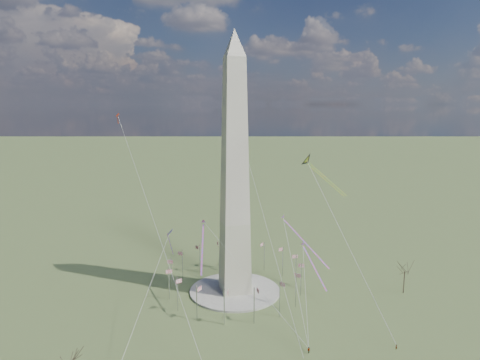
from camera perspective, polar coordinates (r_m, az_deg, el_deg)
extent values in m
plane|color=#4A5F2F|center=(176.57, -0.68, -14.67)|extent=(2000.00, 2000.00, 0.00)
cylinder|color=#AFADA0|center=(176.40, -0.68, -14.56)|extent=(36.00, 36.00, 0.80)
pyramid|color=beige|center=(161.90, -0.75, 17.84)|extent=(9.90, 9.90, 10.00)
cylinder|color=silver|center=(181.71, 7.45, -11.79)|extent=(0.36, 0.36, 13.00)
cube|color=#A91620|center=(180.94, 7.33, -10.09)|extent=(2.40, 0.08, 1.50)
cylinder|color=silver|center=(189.61, 5.72, -10.81)|extent=(0.36, 0.36, 13.00)
cube|color=#A91620|center=(188.68, 5.47, -9.20)|extent=(2.25, 0.99, 1.50)
cylinder|color=silver|center=(195.24, 3.25, -10.15)|extent=(0.36, 0.36, 13.00)
cube|color=#A91620|center=(194.03, 2.92, -8.61)|extent=(1.75, 1.75, 1.50)
cylinder|color=silver|center=(197.97, 0.38, -9.84)|extent=(0.36, 0.36, 13.00)
cube|color=#A91620|center=(196.39, 0.00, -8.37)|extent=(0.99, 2.25, 1.50)
cylinder|color=silver|center=(197.51, -2.60, -9.90)|extent=(0.36, 0.36, 13.00)
cube|color=#A91620|center=(195.51, -2.99, -8.47)|extent=(0.08, 2.40, 1.50)
cylinder|color=silver|center=(193.90, -5.39, -10.32)|extent=(0.36, 0.36, 13.00)
cube|color=#A91620|center=(191.48, -5.75, -8.91)|extent=(0.99, 2.25, 1.50)
cylinder|color=silver|center=(187.54, -7.68, -11.09)|extent=(0.36, 0.36, 13.00)
cube|color=#A91620|center=(184.74, -7.96, -9.68)|extent=(1.75, 1.75, 1.50)
cylinder|color=silver|center=(179.16, -9.14, -12.16)|extent=(0.36, 0.36, 13.00)
cube|color=#A91620|center=(176.08, -9.31, -10.72)|extent=(2.25, 0.99, 1.50)
cylinder|color=silver|center=(169.85, -9.45, -13.45)|extent=(0.36, 0.36, 13.00)
cube|color=#A91620|center=(166.62, -9.45, -11.95)|extent=(2.40, 0.08, 1.50)
cylinder|color=silver|center=(160.99, -8.35, -14.79)|extent=(0.36, 0.36, 13.00)
cube|color=#A91620|center=(157.80, -8.16, -13.21)|extent=(2.25, 0.99, 1.50)
cylinder|color=silver|center=(154.11, -5.79, -15.91)|extent=(0.36, 0.36, 13.00)
cube|color=#A91620|center=(151.18, -5.41, -14.23)|extent=(1.75, 1.75, 1.50)
cylinder|color=silver|center=(150.59, -2.12, -16.52)|extent=(0.36, 0.36, 13.00)
cube|color=#A91620|center=(148.10, -1.62, -14.72)|extent=(0.99, 2.25, 1.50)
cylinder|color=silver|center=(151.19, 1.89, -16.40)|extent=(0.36, 0.36, 13.00)
cube|color=#A91620|center=(149.26, 2.40, -14.52)|extent=(0.08, 2.40, 1.50)
cylinder|color=silver|center=(155.79, 5.31, -15.61)|extent=(0.36, 0.36, 13.00)
cube|color=#A91620|center=(154.40, 5.70, -13.69)|extent=(0.99, 2.25, 1.50)
cylinder|color=silver|center=(163.40, 7.46, -14.38)|extent=(0.36, 0.36, 13.00)
cube|color=#A91620|center=(162.40, 7.68, -12.50)|extent=(1.75, 1.75, 1.50)
cylinder|color=silver|center=(172.54, 8.13, -13.03)|extent=(0.36, 0.36, 13.00)
cube|color=#A91620|center=(171.75, 8.17, -11.23)|extent=(2.25, 0.99, 1.50)
cylinder|color=#433228|center=(185.45, 21.02, -12.60)|extent=(0.38, 0.38, 9.08)
imported|color=gray|center=(147.95, 20.12, -20.17)|extent=(0.63, 0.43, 1.68)
imported|color=gray|center=(139.83, 9.16, -21.48)|extent=(1.23, 0.70, 1.98)
cube|color=#FFA60D|center=(174.65, 11.62, 0.11)|extent=(10.74, 13.27, 11.67)
cube|color=#FFA60D|center=(172.75, 11.33, 0.01)|extent=(10.74, 13.27, 11.67)
cube|color=navy|center=(164.12, -9.34, -6.92)|extent=(2.45, 3.57, 2.70)
cube|color=#FF283F|center=(165.47, -9.29, -8.40)|extent=(2.47, 2.74, 9.34)
cube|color=#FF283F|center=(157.46, 8.77, -8.35)|extent=(10.16, 19.07, 13.22)
cube|color=#FF283F|center=(157.70, -5.05, -9.10)|extent=(5.05, 19.52, 12.46)
cube|color=#FF283F|center=(176.79, 9.91, -11.47)|extent=(2.35, 18.91, 11.86)
cube|color=red|center=(190.04, -16.02, 8.33)|extent=(1.39, 1.78, 1.69)
cube|color=red|center=(190.09, -15.99, 7.78)|extent=(0.51, 1.47, 3.87)
cube|color=silver|center=(213.22, 0.01, 6.38)|extent=(1.07, 1.72, 1.44)
cube|color=silver|center=(213.33, 0.01, 5.96)|extent=(0.73, 1.23, 3.28)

